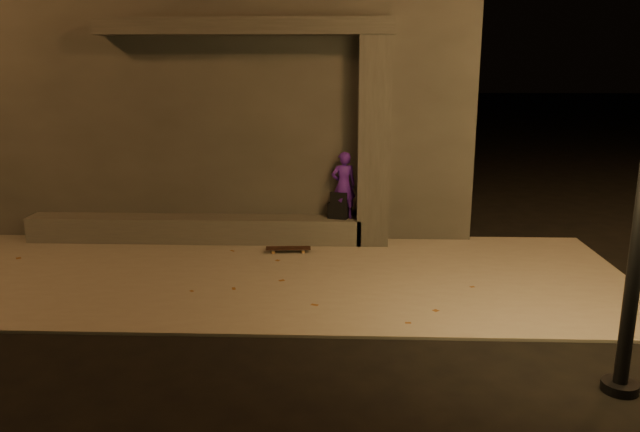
{
  "coord_description": "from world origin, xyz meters",
  "views": [
    {
      "loc": [
        1.17,
        -7.05,
        3.21
      ],
      "look_at": [
        0.83,
        2.0,
        0.96
      ],
      "focal_mm": 35.0,
      "sensor_mm": 36.0,
      "label": 1
    }
  ],
  "objects_px": {
    "skateboard": "(288,249)",
    "backpack": "(339,209)",
    "column": "(374,143)",
    "skateboarder": "(344,185)"
  },
  "relations": [
    {
      "from": "column",
      "to": "backpack",
      "type": "bearing_deg",
      "value": 180.0
    },
    {
      "from": "column",
      "to": "skateboard",
      "type": "xyz_separation_m",
      "value": [
        -1.45,
        -0.65,
        -1.73
      ]
    },
    {
      "from": "backpack",
      "to": "skateboard",
      "type": "xyz_separation_m",
      "value": [
        -0.85,
        -0.65,
        -0.55
      ]
    },
    {
      "from": "skateboard",
      "to": "backpack",
      "type": "bearing_deg",
      "value": 32.98
    },
    {
      "from": "column",
      "to": "backpack",
      "type": "relative_size",
      "value": 7.42
    },
    {
      "from": "skateboarder",
      "to": "skateboard",
      "type": "distance_m",
      "value": 1.5
    },
    {
      "from": "column",
      "to": "skateboarder",
      "type": "height_order",
      "value": "column"
    },
    {
      "from": "column",
      "to": "skateboarder",
      "type": "bearing_deg",
      "value": 180.0
    },
    {
      "from": "skateboarder",
      "to": "skateboard",
      "type": "height_order",
      "value": "skateboarder"
    },
    {
      "from": "skateboarder",
      "to": "skateboard",
      "type": "relative_size",
      "value": 1.54
    }
  ]
}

